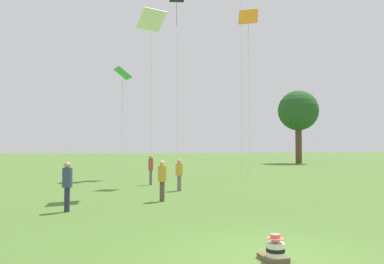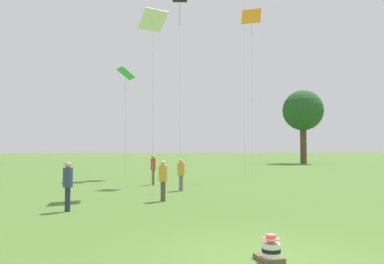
% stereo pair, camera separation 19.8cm
% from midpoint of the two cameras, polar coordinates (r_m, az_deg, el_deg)
% --- Properties ---
extents(ground_plane, '(300.00, 300.00, 0.00)m').
position_cam_midpoint_polar(ground_plane, '(7.96, 12.25, -18.42)').
color(ground_plane, '#4C702D').
extents(seated_toddler, '(0.45, 0.56, 0.54)m').
position_cam_midpoint_polar(seated_toddler, '(7.75, 12.62, -17.26)').
color(seated_toddler, brown).
rests_on(seated_toddler, ground).
extents(person_standing_0, '(0.32, 0.32, 1.78)m').
position_cam_midpoint_polar(person_standing_0, '(22.45, -5.68, -5.23)').
color(person_standing_0, brown).
rests_on(person_standing_0, ground).
extents(person_standing_2, '(0.45, 0.45, 1.68)m').
position_cam_midpoint_polar(person_standing_2, '(15.56, -4.06, -6.88)').
color(person_standing_2, brown).
rests_on(person_standing_2, ground).
extents(person_standing_3, '(0.44, 0.44, 1.72)m').
position_cam_midpoint_polar(person_standing_3, '(13.73, -18.00, -7.20)').
color(person_standing_3, '#282D42').
rests_on(person_standing_3, ground).
extents(person_standing_4, '(0.54, 0.54, 1.61)m').
position_cam_midpoint_polar(person_standing_4, '(19.26, -1.38, -6.15)').
color(person_standing_4, slate).
rests_on(person_standing_4, ground).
extents(kite_0, '(1.50, 1.24, 12.32)m').
position_cam_midpoint_polar(kite_0, '(28.51, 9.23, 16.60)').
color(kite_0, orange).
rests_on(kite_0, ground).
extents(kite_2, '(1.29, 1.43, 7.86)m').
position_cam_midpoint_polar(kite_2, '(27.31, -9.85, 8.54)').
color(kite_2, green).
rests_on(kite_2, ground).
extents(kite_3, '(1.38, 1.11, 15.22)m').
position_cam_midpoint_polar(kite_3, '(32.59, -1.68, 19.41)').
color(kite_3, '#1E2328').
rests_on(kite_3, ground).
extents(kite_6, '(1.45, 1.29, 8.82)m').
position_cam_midpoint_polar(kite_6, '(19.12, -5.64, 16.18)').
color(kite_6, white).
rests_on(kite_6, ground).
extents(distant_tree_1, '(5.69, 5.69, 10.36)m').
position_cam_midpoint_polar(distant_tree_1, '(55.32, 16.65, 3.07)').
color(distant_tree_1, brown).
rests_on(distant_tree_1, ground).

